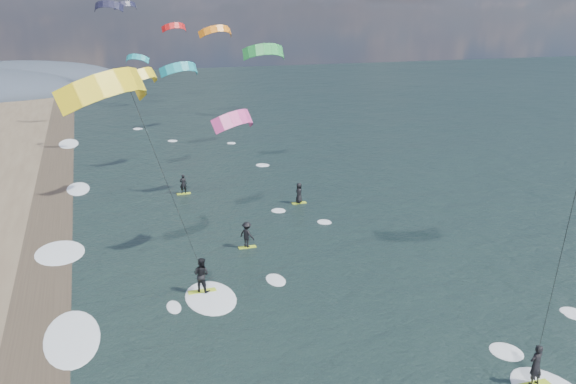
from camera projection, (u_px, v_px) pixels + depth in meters
name	position (u px, v px, depth m)	size (l,w,h in m)	color
kitesurfer_near_b	(155.00, 156.00, 26.80)	(7.20, 9.39, 13.09)	#B3D225
far_kitesurfers	(252.00, 211.00, 44.19)	(9.07, 13.45, 1.69)	#B3D225
bg_kite_field	(167.00, 31.00, 68.30)	(15.78, 72.88, 10.71)	yellow
shoreline_surf	(64.00, 342.00, 29.04)	(2.40, 79.40, 0.11)	white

